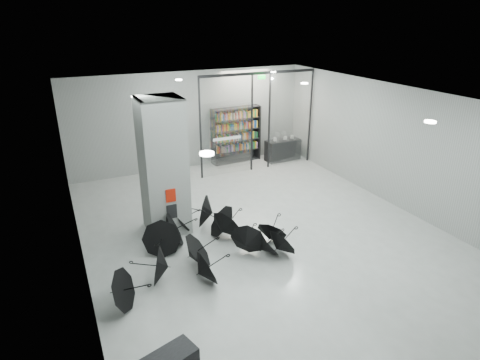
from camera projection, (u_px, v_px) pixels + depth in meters
name	position (u px, v px, depth m)	size (l,w,h in m)	color
room	(275.00, 147.00, 10.73)	(14.00, 14.02, 4.01)	gray
column	(163.00, 167.00, 11.74)	(1.20, 1.20, 4.00)	slate
fire_cabinet	(171.00, 196.00, 11.47)	(0.28, 0.04, 0.38)	#A50A07
info_panel	(172.00, 212.00, 11.65)	(0.30, 0.03, 0.42)	black
exit_sign	(262.00, 77.00, 15.76)	(0.30, 0.06, 0.15)	#0CE533
glass_partition	(258.00, 118.00, 16.54)	(5.06, 0.08, 4.00)	silver
bookshelf	(236.00, 135.00, 17.78)	(2.19, 0.44, 2.41)	black
shop_counter	(283.00, 150.00, 18.23)	(1.55, 0.62, 0.93)	black
umbrella_cluster	(205.00, 245.00, 11.01)	(5.65, 4.17, 1.25)	black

